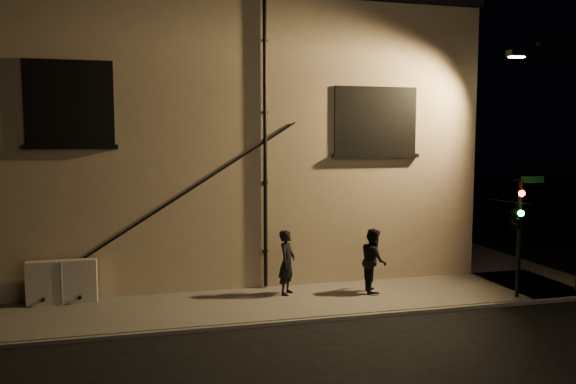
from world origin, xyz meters
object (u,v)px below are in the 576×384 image
object	(u,v)px
utility_cabinet	(62,282)
pedestrian_a	(287,262)
pedestrian_b	(374,260)
traffic_signal	(516,217)

from	to	relation	value
utility_cabinet	pedestrian_a	distance (m)	6.00
utility_cabinet	pedestrian_b	distance (m)	8.46
pedestrian_a	pedestrian_b	bearing A→B (deg)	-64.69
utility_cabinet	pedestrian_a	world-z (taller)	pedestrian_a
utility_cabinet	pedestrian_a	size ratio (longest dim) A/B	0.97
traffic_signal	pedestrian_a	bearing A→B (deg)	162.12
pedestrian_a	pedestrian_b	size ratio (longest dim) A/B	1.00
pedestrian_a	pedestrian_b	xyz separation A→B (m)	(2.44, -0.36, 0.00)
utility_cabinet	pedestrian_b	world-z (taller)	pedestrian_b
utility_cabinet	pedestrian_b	xyz separation A→B (m)	(8.40, -0.96, 0.33)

